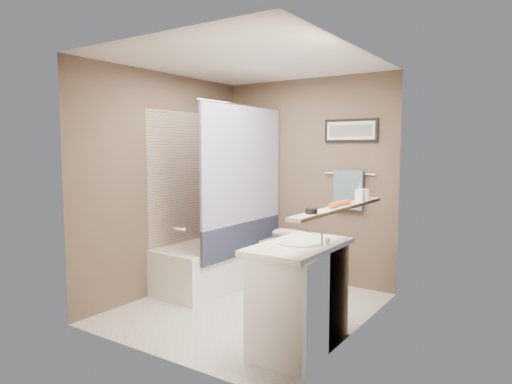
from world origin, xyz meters
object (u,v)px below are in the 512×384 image
Objects in this scene: toilet at (305,258)px; glass_jar at (366,194)px; soap_bottle at (360,192)px; candle_bowl_near at (311,211)px; bathtub at (216,264)px; hair_brush_front at (335,205)px; hair_brush_back at (342,203)px; vanity at (300,298)px.

toilet is 7.05× the size of glass_jar.
candle_bowl_near is at bearing -90.00° from soap_bottle.
toilet is at bearing 144.61° from soap_bottle.
toilet is 1.28m from glass_jar.
bathtub is 2.03m from soap_bottle.
candle_bowl_near is 0.41× the size of hair_brush_front.
hair_brush_front is at bearing 133.45° from toilet.
hair_brush_back is 0.39m from soap_bottle.
glass_jar reaches higher than vanity.
candle_bowl_near is (1.79, -1.12, 0.89)m from bathtub.
candle_bowl_near is 0.41m from hair_brush_front.
bathtub is at bearing 158.39° from hair_brush_front.
hair_brush_back is at bearing -90.00° from glass_jar.
glass_jar is at bearing 157.94° from toilet.
hair_brush_front is 2.20× the size of glass_jar.
hair_brush_front reaches higher than vanity.
soap_bottle is at bearing 90.00° from hair_brush_front.
candle_bowl_near is at bearing -90.00° from hair_brush_back.
soap_bottle reaches higher than hair_brush_back.
toilet is 3.21× the size of hair_brush_front.
hair_brush_front is at bearing -90.00° from glass_jar.
vanity is at bearing 135.16° from candle_bowl_near.
bathtub is 2.01m from glass_jar.
soap_bottle is at bearing -90.00° from glass_jar.
toilet is 0.78× the size of vanity.
hair_brush_front is 0.69m from glass_jar.
vanity is at bearing 122.91° from toilet.
vanity is 4.09× the size of hair_brush_front.
hair_brush_back is at bearing 137.41° from toilet.
candle_bowl_near reaches higher than vanity.
hair_brush_back is at bearing 90.00° from candle_bowl_near.
hair_brush_front is at bearing -90.00° from hair_brush_back.
hair_brush_front is 0.15m from hair_brush_back.
glass_jar is at bearing 90.00° from soap_bottle.
soap_bottle reaches higher than hair_brush_front.
vanity is 1.20m from glass_jar.
toilet is at bearing 112.17° from vanity.
soap_bottle is (0.00, 0.54, 0.06)m from hair_brush_front.
hair_brush_back is at bearing -90.00° from soap_bottle.
vanity is at bearing -103.51° from soap_bottle.
hair_brush_front is at bearing -19.24° from bathtub.
hair_brush_back is (0.00, 0.56, 0.00)m from candle_bowl_near.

